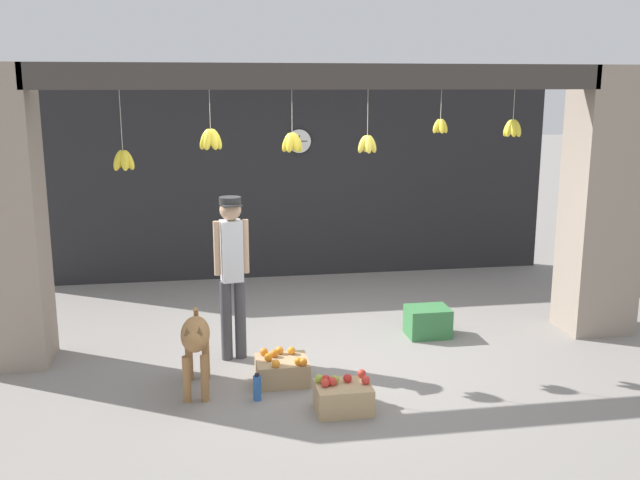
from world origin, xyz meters
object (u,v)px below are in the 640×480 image
(fruit_crate_oranges, at_px, (282,369))
(produce_box_green, at_px, (428,322))
(dog, at_px, (195,339))
(fruit_crate_apples, at_px, (343,396))
(wall_clock, at_px, (299,141))
(water_bottle, at_px, (257,388))
(shopkeeper, at_px, (232,265))

(fruit_crate_oranges, bearing_deg, produce_box_green, 29.65)
(dog, bearing_deg, fruit_crate_oranges, 98.76)
(fruit_crate_apples, relative_size, wall_clock, 1.36)
(wall_clock, bearing_deg, produce_box_green, -68.96)
(water_bottle, xyz_separation_m, wall_clock, (0.92, 4.00, 1.80))
(fruit_crate_oranges, bearing_deg, fruit_crate_apples, -57.28)
(fruit_crate_apples, distance_m, produce_box_green, 2.07)
(dog, xyz_separation_m, shopkeeper, (0.36, 0.74, 0.46))
(dog, height_order, water_bottle, dog)
(fruit_crate_oranges, height_order, produce_box_green, produce_box_green)
(shopkeeper, relative_size, fruit_crate_apples, 3.53)
(water_bottle, bearing_deg, produce_box_green, 34.12)
(fruit_crate_oranges, height_order, wall_clock, wall_clock)
(produce_box_green, bearing_deg, dog, -156.66)
(fruit_crate_apples, xyz_separation_m, produce_box_green, (1.26, 1.64, 0.03))
(shopkeeper, height_order, fruit_crate_oranges, shopkeeper)
(fruit_crate_oranges, height_order, water_bottle, fruit_crate_oranges)
(shopkeeper, bearing_deg, fruit_crate_oranges, 113.67)
(produce_box_green, xyz_separation_m, water_bottle, (-1.95, -1.32, -0.05))
(shopkeeper, relative_size, produce_box_green, 3.61)
(fruit_crate_apples, height_order, wall_clock, wall_clock)
(fruit_crate_oranges, relative_size, wall_clock, 1.40)
(shopkeeper, xyz_separation_m, wall_clock, (1.07, 3.00, 0.96))
(fruit_crate_oranges, xyz_separation_m, fruit_crate_apples, (0.44, -0.68, 0.01))
(dog, bearing_deg, fruit_crate_apples, 65.77)
(water_bottle, relative_size, wall_clock, 0.72)
(dog, relative_size, fruit_crate_apples, 2.00)
(dog, relative_size, fruit_crate_oranges, 1.94)
(dog, distance_m, water_bottle, 0.69)
(dog, xyz_separation_m, fruit_crate_oranges, (0.77, 0.10, -0.37))
(dog, height_order, produce_box_green, dog)
(shopkeeper, relative_size, fruit_crate_oranges, 3.42)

